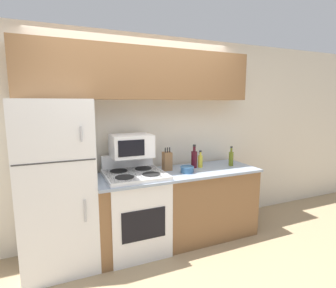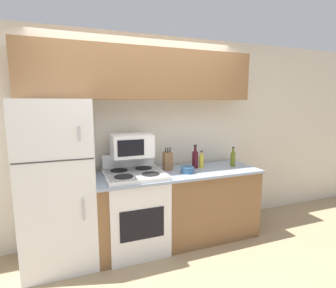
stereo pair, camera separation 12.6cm
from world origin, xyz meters
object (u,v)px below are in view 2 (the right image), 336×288
at_px(stove, 135,210).
at_px(knife_block, 168,161).
at_px(microwave, 131,145).
at_px(refrigerator, 58,184).
at_px(bottle_olive_oil, 233,159).
at_px(bottle_cooking_spray, 201,161).
at_px(bottle_wine_red, 195,159).
at_px(bowl, 187,169).

xyz_separation_m(stove, knife_block, (0.45, 0.11, 0.52)).
bearing_deg(stove, microwave, 88.75).
distance_m(refrigerator, microwave, 0.89).
bearing_deg(microwave, stove, -91.25).
height_order(refrigerator, bottle_olive_oil, refrigerator).
xyz_separation_m(microwave, knife_block, (0.45, -0.02, -0.22)).
bearing_deg(bottle_cooking_spray, bottle_wine_red, 168.13).
relative_size(knife_block, bottle_cooking_spray, 1.30).
bearing_deg(bowl, bottle_olive_oil, 7.10).
height_order(refrigerator, stove, refrigerator).
bearing_deg(bottle_olive_oil, bottle_cooking_spray, 169.32).
bearing_deg(stove, knife_block, 13.63).
height_order(refrigerator, microwave, refrigerator).
distance_m(bottle_cooking_spray, bottle_wine_red, 0.09).
bearing_deg(knife_block, refrigerator, -176.56).
xyz_separation_m(microwave, bottle_cooking_spray, (0.90, -0.05, -0.25)).
relative_size(bottle_wine_red, bottle_olive_oil, 1.15).
distance_m(knife_block, bottle_wine_red, 0.37).
distance_m(refrigerator, bowl, 1.44).
xyz_separation_m(knife_block, bottle_cooking_spray, (0.45, -0.04, -0.03)).
distance_m(bottle_wine_red, bottle_olive_oil, 0.51).
height_order(stove, microwave, microwave).
height_order(stove, bowl, stove).
xyz_separation_m(bowl, bottle_olive_oil, (0.70, 0.09, 0.06)).
bearing_deg(bottle_cooking_spray, microwave, 176.52).
height_order(stove, bottle_cooking_spray, bottle_cooking_spray).
xyz_separation_m(bottle_cooking_spray, bottle_wine_red, (-0.08, 0.02, 0.03)).
distance_m(microwave, knife_block, 0.50).
relative_size(bottle_cooking_spray, bottle_olive_oil, 0.85).
height_order(stove, bottle_olive_oil, bottle_olive_oil).
xyz_separation_m(refrigerator, knife_block, (1.26, 0.08, 0.13)).
bearing_deg(stove, bottle_wine_red, 6.31).
xyz_separation_m(refrigerator, stove, (0.81, -0.03, -0.40)).
xyz_separation_m(stove, bottle_olive_oil, (1.32, -0.01, 0.51)).
distance_m(microwave, bowl, 0.72).
relative_size(refrigerator, bottle_wine_red, 5.84).
bearing_deg(bowl, bottle_cooking_spray, 31.02).
relative_size(bowl, bottle_cooking_spray, 0.76).
xyz_separation_m(knife_block, bowl, (0.17, -0.20, -0.07)).
relative_size(stove, bottle_cooking_spray, 4.96).
relative_size(stove, microwave, 2.36).
relative_size(bowl, bottle_wine_red, 0.56).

